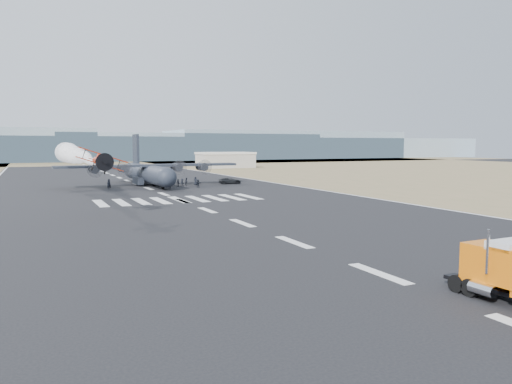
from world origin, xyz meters
TOP-DOWN VIEW (x-y plane):
  - ground at (0.00, 0.00)m, footprint 500.00×500.00m
  - scrub_far at (0.00, 230.00)m, footprint 500.00×80.00m
  - runway_markings at (0.00, 60.00)m, footprint 60.00×260.00m
  - ridge_seg_d at (0.00, 260.00)m, footprint 150.00×50.00m
  - ridge_seg_e at (65.00, 260.00)m, footprint 150.00×50.00m
  - ridge_seg_f at (130.00, 260.00)m, footprint 150.00×50.00m
  - ridge_seg_g at (195.00, 260.00)m, footprint 150.00×50.00m
  - hangar_right at (46.00, 150.00)m, footprint 20.50×12.50m
  - semi_truck at (2.65, -7.83)m, footprint 2.85×7.71m
  - aerobatic_biplane at (-13.50, 36.47)m, footprint 5.80×5.42m
  - smoke_trail at (-14.70, 66.67)m, footprint 3.81×37.35m
  - transport_aircraft at (1.69, 80.62)m, footprint 38.49×31.70m
  - support_vehicle at (19.16, 76.68)m, footprint 5.21×2.97m
  - crew_a at (-7.58, 73.62)m, footprint 0.86×0.87m
  - crew_b at (9.13, 76.67)m, footprint 0.74×0.90m
  - crew_c at (7.66, 74.81)m, footprint 1.04×1.12m
  - crew_d at (6.61, 74.37)m, footprint 0.67×1.01m
  - crew_e at (11.09, 76.48)m, footprint 0.95×0.67m
  - crew_f at (9.83, 70.84)m, footprint 1.57×0.68m
  - crew_g at (3.62, 69.84)m, footprint 0.88×0.89m
  - crew_h at (-7.06, 76.61)m, footprint 1.01×1.00m

SIDE VIEW (x-z plane):
  - ground at x=0.00m, z-range 0.00..0.00m
  - scrub_far at x=0.00m, z-range 0.00..0.00m
  - runway_markings at x=0.00m, z-range 0.00..0.01m
  - support_vehicle at x=19.16m, z-range 0.00..1.37m
  - crew_d at x=6.61m, z-range 0.00..1.57m
  - crew_b at x=9.13m, z-range 0.00..1.60m
  - crew_c at x=7.66m, z-range 0.00..1.63m
  - crew_f at x=9.83m, z-range 0.00..1.64m
  - crew_e at x=11.09m, z-range 0.00..1.80m
  - crew_h at x=-7.06m, z-range 0.00..1.81m
  - crew_a at x=-7.58m, z-range 0.00..1.84m
  - crew_g at x=3.62m, z-range 0.00..1.89m
  - semi_truck at x=2.65m, z-range -0.03..3.41m
  - transport_aircraft at x=1.69m, z-range -2.70..8.43m
  - hangar_right at x=46.00m, z-range 0.06..5.96m
  - ridge_seg_d at x=0.00m, z-range 0.00..13.00m
  - ridge_seg_g at x=195.00m, z-range 0.00..13.00m
  - aerobatic_biplane at x=-13.50m, z-range 5.15..8.38m
  - smoke_trail at x=-14.70m, z-range 5.14..8.95m
  - ridge_seg_e at x=65.00m, z-range 0.00..15.00m
  - ridge_seg_f at x=130.00m, z-range 0.00..17.00m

